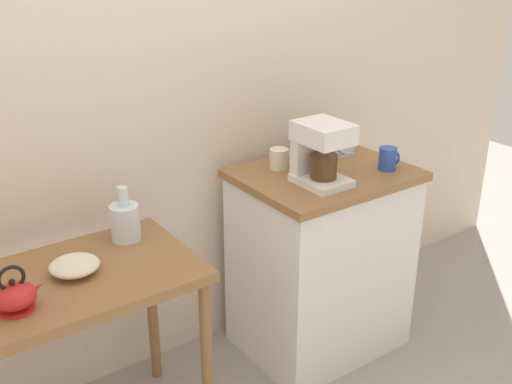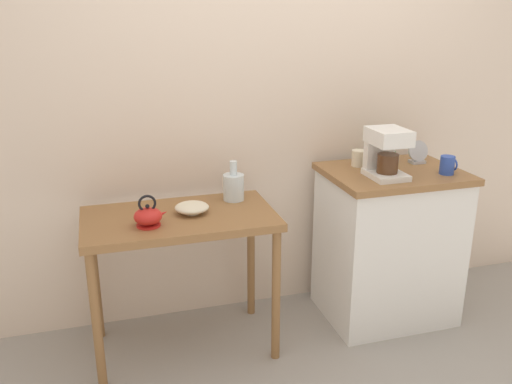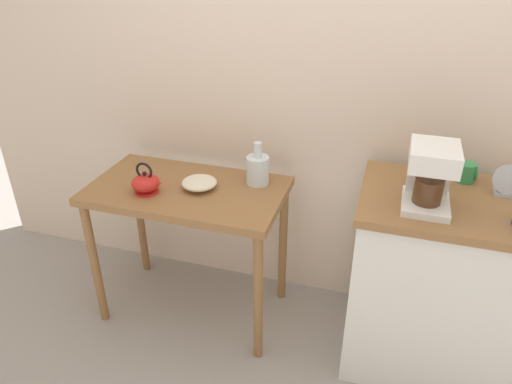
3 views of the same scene
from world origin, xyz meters
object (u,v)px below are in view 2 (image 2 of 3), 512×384
object	(u,v)px
teakettle	(148,216)
bowl_stoneware	(192,208)
mug_small_cream	(359,158)
coffee_maker	(385,150)
table_clock	(418,153)
glass_carafe_vase	(234,186)
mug_blue	(448,165)
mug_tall_green	(387,154)

from	to	relation	value
teakettle	bowl_stoneware	bearing A→B (deg)	26.02
bowl_stoneware	mug_small_cream	world-z (taller)	mug_small_cream
teakettle	coffee_maker	xyz separation A→B (m)	(1.24, 0.03, 0.22)
mug_small_cream	table_clock	world-z (taller)	table_clock
glass_carafe_vase	table_clock	world-z (taller)	table_clock
glass_carafe_vase	mug_small_cream	xyz separation A→B (m)	(0.73, 0.00, 0.10)
glass_carafe_vase	mug_blue	world-z (taller)	mug_blue
mug_blue	bowl_stoneware	bearing A→B (deg)	174.37
glass_carafe_vase	mug_tall_green	world-z (taller)	glass_carafe_vase
mug_blue	mug_tall_green	xyz separation A→B (m)	(-0.18, 0.32, -0.01)
bowl_stoneware	mug_small_cream	bearing A→B (deg)	8.32
coffee_maker	mug_tall_green	bearing A→B (deg)	57.94
coffee_maker	mug_tall_green	distance (m)	0.33
mug_small_cream	table_clock	size ratio (longest dim) A/B	0.69
coffee_maker	mug_small_cream	xyz separation A→B (m)	(-0.03, 0.22, -0.10)
bowl_stoneware	mug_small_cream	size ratio (longest dim) A/B	1.88
mug_small_cream	mug_tall_green	bearing A→B (deg)	12.79
glass_carafe_vase	coffee_maker	world-z (taller)	coffee_maker
coffee_maker	mug_small_cream	bearing A→B (deg)	98.34
bowl_stoneware	glass_carafe_vase	world-z (taller)	glass_carafe_vase
mug_tall_green	mug_small_cream	world-z (taller)	mug_small_cream
teakettle	mug_small_cream	distance (m)	1.24
mug_blue	table_clock	distance (m)	0.24
mug_blue	mug_small_cream	bearing A→B (deg)	143.80
bowl_stoneware	table_clock	world-z (taller)	table_clock
glass_carafe_vase	mug_small_cream	bearing A→B (deg)	0.35
bowl_stoneware	glass_carafe_vase	bearing A→B (deg)	29.06
coffee_maker	mug_small_cream	world-z (taller)	coffee_maker
mug_blue	mug_tall_green	world-z (taller)	mug_blue
glass_carafe_vase	mug_small_cream	distance (m)	0.74
teakettle	table_clock	world-z (taller)	table_clock
coffee_maker	glass_carafe_vase	bearing A→B (deg)	164.19
glass_carafe_vase	coffee_maker	size ratio (longest dim) A/B	0.82
bowl_stoneware	coffee_maker	distance (m)	1.05
bowl_stoneware	table_clock	bearing A→B (deg)	4.36
glass_carafe_vase	mug_small_cream	size ratio (longest dim) A/B	2.38
glass_carafe_vase	teakettle	bearing A→B (deg)	-152.35
coffee_maker	table_clock	distance (m)	0.37
glass_carafe_vase	mug_blue	size ratio (longest dim) A/B	2.17
bowl_stoneware	table_clock	distance (m)	1.34
bowl_stoneware	glass_carafe_vase	xyz separation A→B (m)	(0.25, 0.14, 0.05)
mug_blue	table_clock	bearing A→B (deg)	98.18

